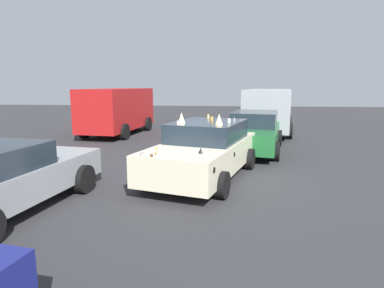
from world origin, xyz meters
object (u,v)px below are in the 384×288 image
object	(u,v)px
parked_van_near_left	(268,109)
parked_sedan_row_back_center	(0,178)
art_car_decorated	(204,150)
parked_sedan_row_back_far	(254,132)
parked_van_near_right	(118,109)

from	to	relation	value
parked_van_near_left	parked_sedan_row_back_center	xyz separation A→B (m)	(-11.32, 6.34, -0.56)
art_car_decorated	parked_sedan_row_back_center	size ratio (longest dim) A/B	1.04
art_car_decorated	parked_sedan_row_back_far	world-z (taller)	art_car_decorated
parked_sedan_row_back_center	parked_van_near_left	bearing A→B (deg)	-21.30
parked_sedan_row_back_far	parked_sedan_row_back_center	size ratio (longest dim) A/B	1.05
art_car_decorated	parked_van_near_right	xyz separation A→B (m)	(7.32, 4.74, 0.51)
parked_van_near_left	art_car_decorated	bearing A→B (deg)	-7.68
parked_van_near_left	parked_sedan_row_back_center	distance (m)	12.98
parked_van_near_right	parked_van_near_left	bearing A→B (deg)	104.95
parked_sedan_row_back_far	parked_sedan_row_back_center	world-z (taller)	parked_sedan_row_back_far
art_car_decorated	parked_sedan_row_back_far	xyz separation A→B (m)	(3.75, -1.59, -0.02)
parked_sedan_row_back_center	parked_sedan_row_back_far	bearing A→B (deg)	-30.65
parked_van_near_left	parked_sedan_row_back_far	world-z (taller)	parked_van_near_left
art_car_decorated	parked_van_near_left	size ratio (longest dim) A/B	0.84
parked_sedan_row_back_far	parked_sedan_row_back_center	xyz separation A→B (m)	(-6.61, 5.28, -0.05)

